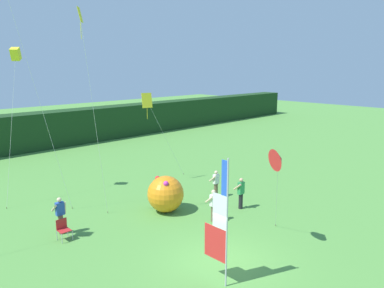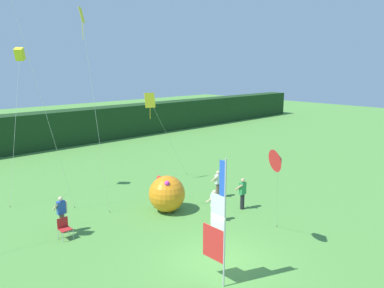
{
  "view_description": "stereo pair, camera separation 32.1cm",
  "coord_description": "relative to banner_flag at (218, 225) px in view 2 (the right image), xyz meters",
  "views": [
    {
      "loc": [
        -9.79,
        -8.47,
        7.37
      ],
      "look_at": [
        0.56,
        2.11,
        4.23
      ],
      "focal_mm": 34.56,
      "sensor_mm": 36.0,
      "label": 1
    },
    {
      "loc": [
        -9.55,
        -8.69,
        7.37
      ],
      "look_at": [
        0.56,
        2.11,
        4.23
      ],
      "focal_mm": 34.56,
      "sensor_mm": 36.0,
      "label": 2
    }
  ],
  "objects": [
    {
      "name": "kite_yellow_box_5",
      "position": [
        -1.25,
        13.68,
        5.78
      ],
      "size": [
        2.07,
        1.76,
        8.36
      ],
      "color": "brown",
      "rests_on": "ground"
    },
    {
      "name": "kite_yellow_diamond_3",
      "position": [
        5.26,
        10.58,
        2.9
      ],
      "size": [
        3.21,
        0.4,
        5.74
      ],
      "color": "brown",
      "rests_on": "ground"
    },
    {
      "name": "distant_treeline",
      "position": [
        1.04,
        25.49,
        -0.53
      ],
      "size": [
        80.0,
        2.4,
        3.26
      ],
      "primitive_type": "cube",
      "color": "#193819",
      "rests_on": "ground"
    },
    {
      "name": "ground_plane",
      "position": [
        1.04,
        0.88,
        -2.16
      ],
      "size": [
        120.0,
        120.0,
        0.0
      ],
      "primitive_type": "plane",
      "color": "#518E3D"
    },
    {
      "name": "person_mid_field",
      "position": [
        3.66,
        3.63,
        -1.31
      ],
      "size": [
        0.55,
        0.48,
        1.6
      ],
      "color": "brown",
      "rests_on": "ground"
    },
    {
      "name": "folding_chair",
      "position": [
        -2.36,
        6.9,
        -1.65
      ],
      "size": [
        0.51,
        0.51,
        0.89
      ],
      "color": "#BCBCC1",
      "rests_on": "ground"
    },
    {
      "name": "kite_red_delta_1",
      "position": [
        3.62,
        0.16,
        1.57
      ],
      "size": [
        2.17,
        1.59,
        4.21
      ],
      "color": "brown",
      "rests_on": "ground"
    },
    {
      "name": "person_near_banner",
      "position": [
        -2.19,
        7.47,
        -1.25
      ],
      "size": [
        0.55,
        0.48,
        1.7
      ],
      "color": "brown",
      "rests_on": "ground"
    },
    {
      "name": "kite_yellow_diamond_0",
      "position": [
        -0.41,
        7.77,
        6.41
      ],
      "size": [
        1.29,
        0.58,
        9.85
      ],
      "color": "brown",
      "rests_on": "ground"
    },
    {
      "name": "person_far_left",
      "position": [
        5.9,
        3.73,
        -1.27
      ],
      "size": [
        0.55,
        0.48,
        1.67
      ],
      "color": "black",
      "rests_on": "ground"
    },
    {
      "name": "kite_red_diamond_4",
      "position": [
        -2.46,
        10.39,
        7.85
      ],
      "size": [
        2.55,
        0.83,
        11.57
      ],
      "color": "brown",
      "rests_on": "ground"
    },
    {
      "name": "person_far_right",
      "position": [
        6.25,
        5.79,
        -1.32
      ],
      "size": [
        0.55,
        0.48,
        1.57
      ],
      "color": "brown",
      "rests_on": "ground"
    },
    {
      "name": "inflatable_balloon",
      "position": [
        2.84,
        6.19,
        -1.22
      ],
      "size": [
        1.87,
        1.87,
        1.87
      ],
      "color": "orange",
      "rests_on": "ground"
    },
    {
      "name": "banner_flag",
      "position": [
        0.0,
        0.0,
        0.0
      ],
      "size": [
        0.06,
        1.03,
        4.51
      ],
      "color": "#B7B7BC",
      "rests_on": "ground"
    }
  ]
}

